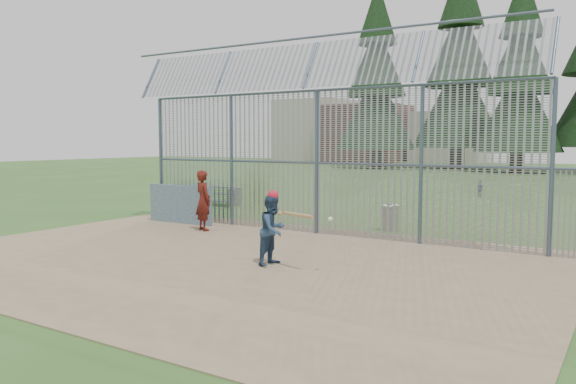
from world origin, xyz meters
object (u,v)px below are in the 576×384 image
Objects in this scene: dugout_wall at (180,204)px; onlooker at (203,200)px; trash_can at (390,218)px; bleacher at (208,194)px; batter at (273,230)px.

onlooker is (1.59, -0.73, 0.27)m from dugout_wall.
dugout_wall is 3.05× the size of trash_can.
onlooker is at bearing -50.82° from bleacher.
trash_can is (0.33, 5.63, -0.38)m from batter.
batter is 4.99m from onlooker.
batter is 0.49× the size of bleacher.
trash_can is 9.39m from bleacher.
dugout_wall is 0.83× the size of bleacher.
trash_can is at bearing -0.41° from batter.
bleacher is (-4.49, 5.51, -0.48)m from onlooker.
onlooker is (-4.21, 2.67, 0.14)m from batter.
bleacher is (-8.70, 8.18, -0.35)m from batter.
trash_can is at bearing 20.01° from dugout_wall.
dugout_wall reaches higher than bleacher.
bleacher is (-9.04, 2.55, 0.03)m from trash_can.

